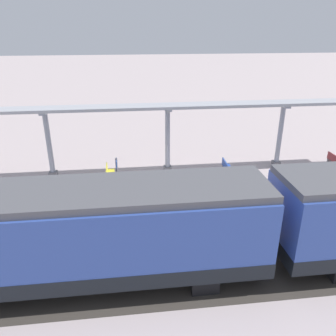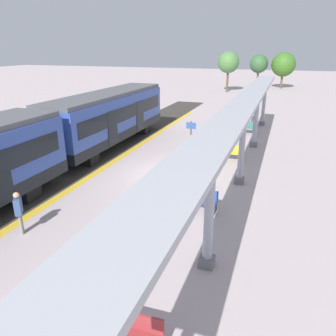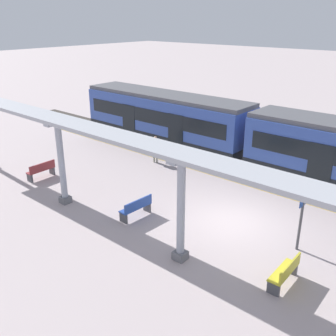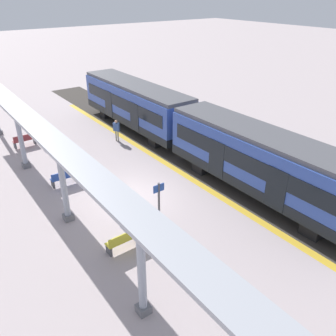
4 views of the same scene
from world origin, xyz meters
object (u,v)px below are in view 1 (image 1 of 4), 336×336
(train_far_carriage, at_px, (85,236))
(canopy_pillar_fourth, at_px, (49,145))
(canopy_pillar_third, at_px, (168,140))
(bench_extra_slot, at_px, (336,162))
(bench_near_end, at_px, (109,174))
(canopy_pillar_second, at_px, (280,136))
(platform_info_sign, at_px, (117,175))
(bench_mid_platform, at_px, (227,169))

(train_far_carriage, xyz_separation_m, canopy_pillar_fourth, (9.01, 2.86, 0.10))
(canopy_pillar_third, bearing_deg, bench_extra_slot, -95.22)
(canopy_pillar_third, xyz_separation_m, bench_near_end, (-1.09, 3.36, -1.48))
(train_far_carriage, height_order, canopy_pillar_second, canopy_pillar_second)
(canopy_pillar_second, height_order, bench_near_end, canopy_pillar_second)
(canopy_pillar_second, distance_m, canopy_pillar_third, 6.72)
(bench_near_end, xyz_separation_m, platform_info_sign, (-2.16, -0.52, 0.89))
(bench_near_end, distance_m, bench_extra_slot, 13.41)
(canopy_pillar_fourth, distance_m, bench_extra_slot, 16.72)
(canopy_pillar_third, bearing_deg, canopy_pillar_second, -90.00)
(bench_near_end, xyz_separation_m, bench_extra_slot, (0.17, -13.41, 0.00))
(train_far_carriage, distance_m, bench_extra_slot, 16.02)
(train_far_carriage, distance_m, bench_mid_platform, 10.62)
(bench_near_end, bearing_deg, platform_info_sign, -166.38)
(bench_extra_slot, bearing_deg, bench_near_end, 90.74)
(bench_extra_slot, height_order, platform_info_sign, platform_info_sign)
(canopy_pillar_second, relative_size, bench_extra_slot, 2.51)
(canopy_pillar_fourth, relative_size, bench_near_end, 2.51)
(bench_extra_slot, relative_size, platform_info_sign, 0.69)
(train_far_carriage, height_order, platform_info_sign, train_far_carriage)
(bench_mid_platform, xyz_separation_m, bench_extra_slot, (0.23, -6.76, 0.00))
(canopy_pillar_fourth, xyz_separation_m, platform_info_sign, (-3.25, -3.74, -0.60))
(train_far_carriage, relative_size, canopy_pillar_fourth, 3.08)
(bench_mid_platform, relative_size, bench_extra_slot, 1.00)
(train_far_carriage, height_order, bench_extra_slot, train_far_carriage)
(canopy_pillar_third, distance_m, bench_mid_platform, 3.78)
(canopy_pillar_fourth, distance_m, platform_info_sign, 4.99)
(platform_info_sign, bearing_deg, bench_near_end, 13.62)
(bench_mid_platform, bearing_deg, canopy_pillar_third, 70.76)
(canopy_pillar_fourth, bearing_deg, canopy_pillar_third, -90.00)
(canopy_pillar_fourth, height_order, platform_info_sign, canopy_pillar_fourth)
(bench_near_end, distance_m, bench_mid_platform, 6.65)
(bench_near_end, bearing_deg, bench_extra_slot, -89.26)
(canopy_pillar_third, bearing_deg, bench_near_end, 108.00)
(train_far_carriage, bearing_deg, canopy_pillar_fourth, 17.64)
(canopy_pillar_fourth, bearing_deg, bench_extra_slot, -93.16)
(canopy_pillar_second, height_order, canopy_pillar_third, same)
(bench_extra_slot, bearing_deg, platform_info_sign, 100.25)
(train_far_carriage, bearing_deg, bench_near_end, -2.55)
(canopy_pillar_fourth, height_order, bench_mid_platform, canopy_pillar_fourth)
(canopy_pillar_third, xyz_separation_m, canopy_pillar_fourth, (0.00, 6.58, 0.00))
(bench_mid_platform, bearing_deg, bench_near_end, 89.52)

